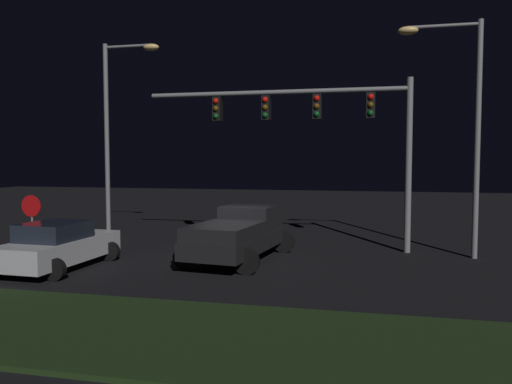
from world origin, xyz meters
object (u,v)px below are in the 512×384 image
Objects in this scene: car_sedan at (58,246)px; street_lamp_left at (117,117)px; street_lamp_right at (461,109)px; stop_sign at (32,214)px; pickup_truck at (241,231)px; traffic_signal_gantry at (318,119)px.

car_sedan is 7.89m from street_lamp_left.
stop_sign is at bearing -166.69° from street_lamp_right.
pickup_truck is 2.51× the size of stop_sign.
pickup_truck is at bearing -28.43° from street_lamp_left.
pickup_truck reaches higher than car_sedan.
street_lamp_right reaches higher than car_sedan.
stop_sign is (-0.69, -4.96, -3.78)m from street_lamp_left.
street_lamp_left is 3.83× the size of stop_sign.
traffic_signal_gantry reaches higher than stop_sign.
pickup_truck is 1.26× the size of car_sedan.
car_sedan is 2.50m from stop_sign.
car_sedan is at bearing -34.21° from stop_sign.
street_lamp_left is at bearing 13.17° from car_sedan.
car_sedan is 2.00× the size of stop_sign.
street_lamp_left is at bearing 82.12° from stop_sign.
stop_sign is at bearing 108.03° from pickup_truck.
pickup_truck is 8.78m from street_lamp_right.
street_lamp_right is at bearing -7.03° from traffic_signal_gantry.
car_sedan is 0.54× the size of street_lamp_right.
pickup_truck is 0.66× the size of street_lamp_left.
car_sedan is at bearing -78.64° from street_lamp_left.
traffic_signal_gantry is 5.08m from street_lamp_right.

